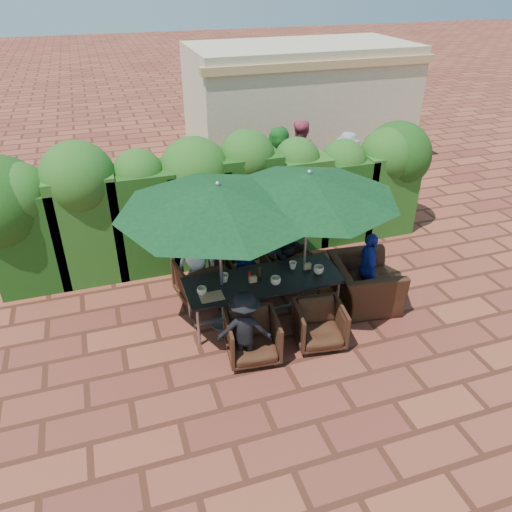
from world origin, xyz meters
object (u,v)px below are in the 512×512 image
object	(u,v)px
umbrella_left	(218,197)
umbrella_right	(309,185)
chair_far_left	(199,277)
dining_table	(264,283)
chair_near_right	(320,323)
chair_far_mid	(249,272)
chair_end_right	(365,276)
chair_far_right	(285,264)
chair_near_left	(252,336)

from	to	relation	value
umbrella_left	umbrella_right	bearing A→B (deg)	0.42
umbrella_right	umbrella_left	bearing A→B (deg)	-179.58
chair_far_left	umbrella_right	bearing A→B (deg)	142.14
dining_table	chair_near_right	xyz separation A→B (m)	(0.61, -0.85, -0.31)
umbrella_right	chair_far_left	size ratio (longest dim) A/B	3.57
umbrella_right	chair_far_left	distance (m)	2.55
chair_far_left	chair_far_mid	xyz separation A→B (m)	(0.88, -0.06, -0.03)
umbrella_left	chair_far_mid	distance (m)	2.14
chair_end_right	chair_far_left	bearing A→B (deg)	77.17
dining_table	umbrella_left	distance (m)	1.68
dining_table	chair_end_right	distance (m)	1.77
chair_far_left	chair_end_right	world-z (taller)	chair_end_right
umbrella_left	umbrella_right	size ratio (longest dim) A/B	1.07
umbrella_left	chair_far_right	bearing A→B (deg)	31.96
chair_near_right	chair_near_left	bearing A→B (deg)	-172.51
umbrella_left	chair_near_left	size ratio (longest dim) A/B	3.88
chair_near_right	umbrella_right	bearing A→B (deg)	91.11
chair_far_mid	chair_near_left	bearing A→B (deg)	75.36
umbrella_left	chair_end_right	world-z (taller)	umbrella_left
umbrella_right	chair_end_right	bearing A→B (deg)	-10.01
umbrella_right	chair_far_right	size ratio (longest dim) A/B	3.99
dining_table	chair_far_right	xyz separation A→B (m)	(0.75, 0.95, -0.33)
chair_far_right	umbrella_left	bearing A→B (deg)	11.97
chair_far_right	chair_near_right	size ratio (longest dim) A/B	0.94
umbrella_right	chair_near_right	world-z (taller)	umbrella_right
dining_table	chair_far_mid	xyz separation A→B (m)	(0.03, 0.86, -0.32)
chair_near_left	chair_end_right	xyz separation A→B (m)	(2.22, 0.73, 0.13)
umbrella_right	chair_far_right	xyz separation A→B (m)	(0.03, 0.87, -1.87)
chair_far_mid	chair_end_right	xyz separation A→B (m)	(1.74, -0.97, 0.16)
chair_far_mid	chair_near_right	bearing A→B (deg)	109.91
umbrella_right	chair_near_right	distance (m)	2.07
chair_end_right	chair_far_right	bearing A→B (deg)	52.54
chair_near_left	chair_end_right	world-z (taller)	chair_end_right
chair_far_right	chair_end_right	distance (m)	1.47
chair_end_right	chair_near_left	bearing A→B (deg)	116.76
umbrella_right	chair_end_right	xyz separation A→B (m)	(1.04, -0.18, -1.70)
umbrella_left	chair_far_mid	bearing A→B (deg)	49.08
umbrella_left	umbrella_right	distance (m)	1.38
dining_table	chair_far_right	bearing A→B (deg)	51.61
chair_far_mid	chair_near_right	distance (m)	1.81
chair_far_right	chair_near_left	xyz separation A→B (m)	(-1.21, -1.78, 0.04)
chair_near_left	umbrella_left	bearing A→B (deg)	109.22
umbrella_left	chair_far_right	size ratio (longest dim) A/B	4.29
chair_far_mid	chair_far_right	size ratio (longest dim) A/B	1.04
dining_table	chair_far_mid	world-z (taller)	dining_table
dining_table	chair_end_right	size ratio (longest dim) A/B	2.11
umbrella_right	chair_far_right	world-z (taller)	umbrella_right
chair_far_left	chair_far_mid	bearing A→B (deg)	166.75
umbrella_left	chair_near_right	world-z (taller)	umbrella_left
chair_far_right	chair_far_left	bearing A→B (deg)	-19.08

